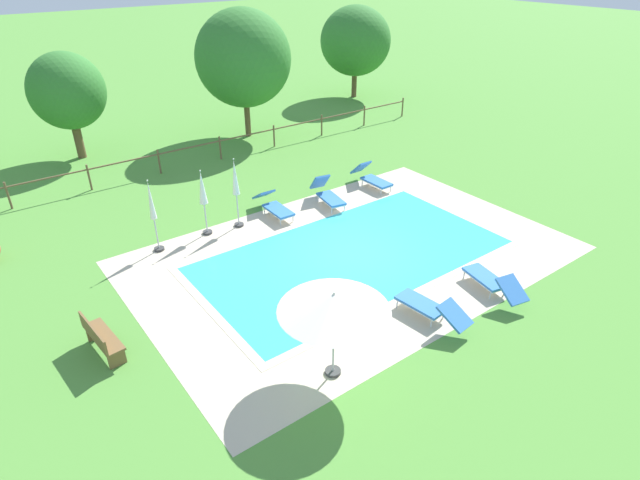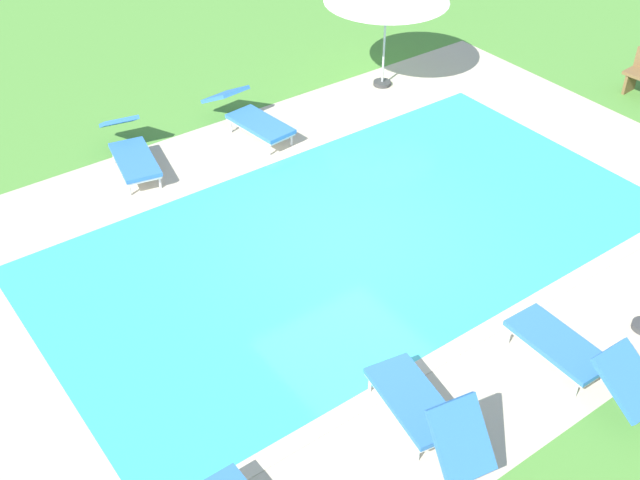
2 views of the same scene
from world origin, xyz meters
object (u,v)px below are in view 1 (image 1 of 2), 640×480
Objects in this scene: sun_lounger_north_mid at (430,307)px; sun_lounger_north_end at (492,281)px; sun_lounger_north_far at (274,206)px; patio_umbrella_open_foreground at (334,302)px; tree_west_mid at (67,91)px; tree_centre at (243,58)px; patio_umbrella_closed_row_west at (203,192)px; patio_umbrella_closed_row_mid_west at (235,183)px; tree_far_west at (355,41)px; patio_umbrella_closed_row_centre at (152,208)px; wooden_bench_lawn_side at (101,337)px; sun_lounger_north_near_steps at (372,178)px; sun_lounger_south_near_corner at (328,194)px.

sun_lounger_north_mid is 2.27m from sun_lounger_north_end.
sun_lounger_north_far is 8.32m from patio_umbrella_open_foreground.
tree_west_mid reaches higher than sun_lounger_north_far.
sun_lounger_north_end is 16.44m from tree_centre.
sun_lounger_north_end is (2.26, -0.21, 0.00)m from sun_lounger_north_mid.
patio_umbrella_closed_row_west is 1.13m from patio_umbrella_closed_row_mid_west.
patio_umbrella_open_foreground is 0.44× the size of tree_far_west.
tree_west_mid is 0.77× the size of tree_centre.
patio_umbrella_closed_row_centre reaches higher than wooden_bench_lawn_side.
sun_lounger_north_mid is 18.24m from tree_west_mid.
tree_west_mid is (-3.87, 10.20, 2.61)m from sun_lounger_north_far.
tree_west_mid is 7.89m from tree_centre.
sun_lounger_north_mid is 1.38× the size of wooden_bench_lawn_side.
tree_far_west is 1.17× the size of tree_west_mid.
sun_lounger_north_far is at bearing 27.73° from wooden_bench_lawn_side.
tree_centre reaches higher than patio_umbrella_closed_row_west.
patio_umbrella_open_foreground is at bearing -113.71° from tree_centre.
wooden_bench_lawn_side is (-5.70, -3.76, -1.12)m from patio_umbrella_closed_row_mid_west.
patio_umbrella_closed_row_mid_west is at bearing -7.56° from patio_umbrella_closed_row_west.
patio_umbrella_closed_row_centre is (-8.73, 0.27, 1.09)m from sun_lounger_north_near_steps.
sun_lounger_south_near_corner reaches higher than sun_lounger_north_end.
patio_umbrella_closed_row_mid_west is at bearing -121.85° from tree_centre.
patio_umbrella_closed_row_west is at bearing 176.30° from sun_lounger_north_far.
patio_umbrella_closed_row_mid_west is 1.60× the size of wooden_bench_lawn_side.
patio_umbrella_closed_row_west is 0.38× the size of tree_centre.
tree_west_mid is (-6.12, 17.84, 2.62)m from sun_lounger_north_end.
patio_umbrella_closed_row_west is 0.93× the size of patio_umbrella_closed_row_mid_west.
patio_umbrella_closed_row_west is at bearing 85.03° from patio_umbrella_open_foreground.
wooden_bench_lawn_side is at bearing -103.14° from tree_west_mid.
sun_lounger_north_far is 2.14m from sun_lounger_south_near_corner.
tree_far_west reaches higher than patio_umbrella_closed_row_mid_west.
sun_lounger_north_mid is at bearing -103.42° from tree_centre.
sun_lounger_north_far is at bearing -139.48° from tree_far_west.
sun_lounger_north_far reaches higher than sun_lounger_north_end.
tree_far_west reaches higher than patio_umbrella_closed_row_centre.
sun_lounger_north_far is 17.54m from tree_far_west.
tree_centre is at bearing -163.01° from tree_far_west.
patio_umbrella_closed_row_centre reaches higher than patio_umbrella_closed_row_west.
patio_umbrella_closed_row_mid_west is at bearing 33.41° from wooden_bench_lawn_side.
sun_lounger_north_end is 0.87× the size of patio_umbrella_closed_row_mid_west.
tree_far_west is at bearing 54.84° from sun_lounger_north_mid.
patio_umbrella_closed_row_mid_west is (1.12, -0.15, 0.09)m from patio_umbrella_closed_row_west.
patio_umbrella_closed_row_centre is at bearing -92.17° from tree_west_mid.
sun_lounger_south_near_corner is (2.10, -0.41, 0.03)m from sun_lounger_north_far.
patio_umbrella_closed_row_centre reaches higher than sun_lounger_north_near_steps.
patio_umbrella_closed_row_mid_west is 1.02× the size of patio_umbrella_closed_row_centre.
patio_umbrella_closed_row_centre is at bearing 97.85° from patio_umbrella_open_foreground.
sun_lounger_north_far is at bearing 89.95° from sun_lounger_north_mid.
tree_west_mid reaches higher than wooden_bench_lawn_side.
tree_far_west is (14.56, 11.21, 1.78)m from patio_umbrella_closed_row_mid_west.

